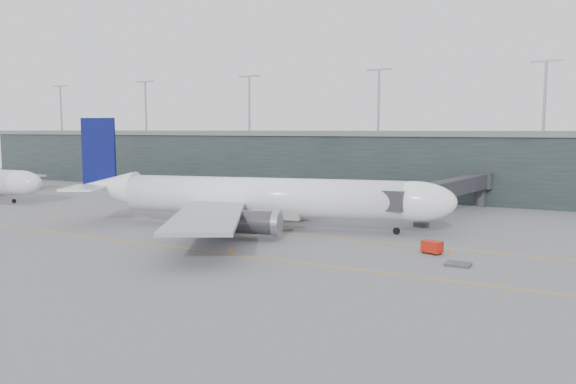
% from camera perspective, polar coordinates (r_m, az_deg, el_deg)
% --- Properties ---
extents(ground, '(320.00, 320.00, 0.00)m').
position_cam_1_polar(ground, '(92.21, -3.60, -3.33)').
color(ground, '#5A5A5F').
rests_on(ground, ground).
extents(taxiline_a, '(160.00, 0.25, 0.02)m').
position_cam_1_polar(taxiline_a, '(88.87, -4.94, -3.70)').
color(taxiline_a, orange).
rests_on(taxiline_a, ground).
extents(taxiline_b, '(160.00, 0.25, 0.02)m').
position_cam_1_polar(taxiline_b, '(76.13, -11.47, -5.51)').
color(taxiline_b, orange).
rests_on(taxiline_b, ground).
extents(taxiline_lead_main, '(0.25, 60.00, 0.02)m').
position_cam_1_polar(taxiline_lead_main, '(107.53, 4.23, -1.94)').
color(taxiline_lead_main, orange).
rests_on(taxiline_lead_main, ground).
extents(taxiline_lead_adj, '(0.25, 60.00, 0.02)m').
position_cam_1_polar(taxiline_lead_adj, '(157.22, -23.59, 0.18)').
color(taxiline_lead_adj, orange).
rests_on(taxiline_lead_adj, ground).
extents(terminal, '(240.00, 36.00, 29.00)m').
position_cam_1_polar(terminal, '(143.87, 8.46, 3.16)').
color(terminal, black).
rests_on(terminal, ground).
extents(main_aircraft, '(61.69, 56.98, 17.45)m').
position_cam_1_polar(main_aircraft, '(88.26, -3.00, -0.55)').
color(main_aircraft, white).
rests_on(main_aircraft, ground).
extents(jet_bridge, '(10.38, 44.91, 6.86)m').
position_cam_1_polar(jet_bridge, '(105.42, 16.06, 0.47)').
color(jet_bridge, '#2E2D33').
rests_on(jet_bridge, ground).
extents(gse_cart, '(2.77, 2.22, 1.64)m').
position_cam_1_polar(gse_cart, '(72.87, 14.43, -5.39)').
color(gse_cart, '#B11A0C').
rests_on(gse_cart, ground).
extents(baggage_dolly, '(2.82, 2.29, 0.28)m').
position_cam_1_polar(baggage_dolly, '(67.62, 16.89, -7.03)').
color(baggage_dolly, '#3D3D43').
rests_on(baggage_dolly, ground).
extents(uld_a, '(2.25, 1.80, 2.04)m').
position_cam_1_polar(uld_a, '(102.89, -2.64, -1.71)').
color(uld_a, '#3C3B40').
rests_on(uld_a, ground).
extents(uld_b, '(2.43, 2.10, 1.94)m').
position_cam_1_polar(uld_b, '(102.13, -1.01, -1.79)').
color(uld_b, '#3C3B40').
rests_on(uld_b, ground).
extents(uld_c, '(2.12, 1.85, 1.67)m').
position_cam_1_polar(uld_c, '(102.57, -0.74, -1.84)').
color(uld_c, '#3C3B40').
rests_on(uld_c, ground).
extents(cone_nose, '(0.47, 0.47, 0.74)m').
position_cam_1_polar(cone_nose, '(73.65, 16.27, -5.75)').
color(cone_nose, orange).
rests_on(cone_nose, ground).
extents(cone_wing_stbd, '(0.42, 0.42, 0.67)m').
position_cam_1_polar(cone_wing_stbd, '(72.55, -5.89, -5.74)').
color(cone_wing_stbd, orange).
rests_on(cone_wing_stbd, ground).
extents(cone_wing_port, '(0.49, 0.49, 0.77)m').
position_cam_1_polar(cone_wing_port, '(99.01, 3.19, -2.43)').
color(cone_wing_port, orange).
rests_on(cone_wing_port, ground).
extents(cone_tail, '(0.44, 0.44, 0.71)m').
position_cam_1_polar(cone_tail, '(88.89, -11.11, -3.57)').
color(cone_tail, orange).
rests_on(cone_tail, ground).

